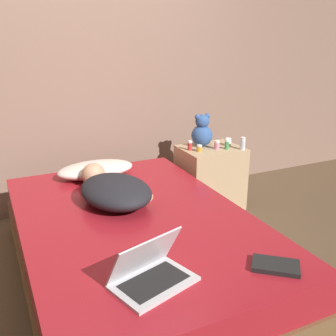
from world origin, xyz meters
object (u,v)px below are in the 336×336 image
bottle_white (228,142)px  teddy_bear (202,132)px  pillow (96,169)px  book (276,266)px  bottle_green (227,144)px  bottle_clear (243,144)px  bottle_red (190,146)px  laptop (150,272)px  person_lying (114,189)px  bottle_pink (217,145)px  bottle_amber (199,148)px

bottle_white → teddy_bear: bearing=156.6°
pillow → book: 1.66m
teddy_bear → bottle_green: (0.14, -0.18, -0.08)m
pillow → bottle_clear: (1.23, -0.20, 0.11)m
teddy_bear → bottle_red: 0.19m
bottle_white → book: (-0.76, -1.56, -0.14)m
teddy_bear → laptop: bearing=-126.9°
teddy_bear → bottle_clear: bearing=-44.1°
bottle_green → bottle_red: (-0.30, 0.11, -0.00)m
bottle_clear → bottle_green: bearing=148.5°
bottle_clear → bottle_white: 0.16m
pillow → teddy_bear: teddy_bear is taller
person_lying → bottle_pink: (1.06, 0.42, 0.07)m
person_lying → bottle_green: 1.20m
bottle_pink → book: (-0.61, -1.50, -0.14)m
bottle_clear → book: bottle_clear is taller
bottle_white → bottle_amber: 0.32m
laptop → bottle_pink: bearing=31.3°
bottle_white → bottle_green: bearing=-129.7°
bottle_clear → bottle_pink: bearing=151.5°
pillow → laptop: bearing=-95.9°
laptop → teddy_bear: (1.13, 1.50, 0.19)m
bottle_amber → bottle_red: bottle_red is taller
book → bottle_pink: bearing=68.1°
laptop → bottle_white: size_ratio=6.07×
pillow → bottle_white: bearing=-2.1°
laptop → book: 0.61m
person_lying → bottle_amber: same height
pillow → bottle_clear: bottle_clear is taller
teddy_bear → bottle_white: (0.22, -0.09, -0.09)m
laptop → bottle_amber: bearing=35.7°
bottle_amber → bottle_red: (-0.05, 0.07, 0.01)m
teddy_bear → bottle_amber: bearing=-126.3°
teddy_bear → book: teddy_bear is taller
teddy_bear → bottle_clear: size_ratio=2.65×
person_lying → teddy_bear: size_ratio=2.68×
teddy_bear → person_lying: bearing=-150.4°
bottle_green → book: size_ratio=0.34×
teddy_bear → bottle_pink: size_ratio=3.79×
pillow → book: (0.43, -1.60, -0.05)m
laptop → bottle_amber: laptop is taller
pillow → bottle_red: 0.82m
bottle_red → bottle_clear: bearing=-23.2°
book → laptop: bearing=165.6°
bottle_amber → bottle_green: bottle_green is taller
bottle_clear → bottle_green: (-0.11, 0.07, -0.01)m
pillow → bottle_clear: 1.25m
bottle_clear → bottle_pink: (-0.19, 0.10, -0.02)m
pillow → bottle_red: (0.82, -0.02, 0.10)m
bottle_white → bottle_green: (-0.07, -0.09, 0.01)m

